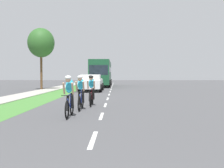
# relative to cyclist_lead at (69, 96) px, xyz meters

# --- Properties ---
(ground_plane) EXTENTS (120.00, 120.00, 0.00)m
(ground_plane) POSITION_rel_cyclist_lead_xyz_m (1.20, 11.23, -0.81)
(ground_plane) COLOR #4C4C4F
(grass_verge) EXTENTS (2.24, 70.00, 0.01)m
(grass_verge) POSITION_rel_cyclist_lead_xyz_m (-3.28, 11.23, -0.81)
(grass_verge) COLOR #478438
(grass_verge) RESTS_ON ground_plane
(sidewalk_concrete) EXTENTS (1.98, 70.00, 0.10)m
(sidewalk_concrete) POSITION_rel_cyclist_lead_xyz_m (-5.38, 11.23, -0.81)
(sidewalk_concrete) COLOR #B2ADA3
(sidewalk_concrete) RESTS_ON ground_plane
(lane_markings_center) EXTENTS (0.12, 54.07, 0.01)m
(lane_markings_center) POSITION_rel_cyclist_lead_xyz_m (1.20, 15.23, -0.81)
(lane_markings_center) COLOR white
(lane_markings_center) RESTS_ON ground_plane
(cyclist_lead) EXTENTS (0.42, 1.72, 1.58)m
(cyclist_lead) POSITION_rel_cyclist_lead_xyz_m (0.00, 0.00, 0.00)
(cyclist_lead) COLOR black
(cyclist_lead) RESTS_ON ground_plane
(cyclist_trailing) EXTENTS (0.42, 1.72, 1.58)m
(cyclist_trailing) POSITION_rel_cyclist_lead_xyz_m (0.15, 2.04, 0.00)
(cyclist_trailing) COLOR black
(cyclist_trailing) RESTS_ON ground_plane
(cyclist_distant) EXTENTS (0.42, 1.72, 1.58)m
(cyclist_distant) POSITION_rel_cyclist_lead_xyz_m (0.49, 3.67, 0.00)
(cyclist_distant) COLOR black
(cyclist_distant) RESTS_ON ground_plane
(pickup_white) EXTENTS (2.22, 5.10, 1.64)m
(pickup_white) POSITION_rel_cyclist_lead_xyz_m (-0.64, 15.77, 0.02)
(pickup_white) COLOR silver
(pickup_white) RESTS_ON ground_plane
(bus_dark_green) EXTENTS (2.78, 11.60, 3.48)m
(bus_dark_green) POSITION_rel_cyclist_lead_xyz_m (-0.31, 27.12, 1.17)
(bus_dark_green) COLOR #194C2D
(bus_dark_green) RESTS_ON ground_plane
(street_tree_near) EXTENTS (2.86, 2.86, 6.64)m
(street_tree_near) POSITION_rel_cyclist_lead_xyz_m (-6.32, 18.55, 4.22)
(street_tree_near) COLOR brown
(street_tree_near) RESTS_ON ground_plane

